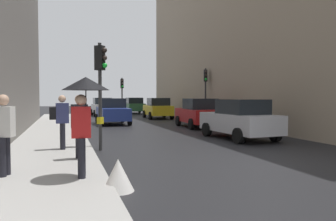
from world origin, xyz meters
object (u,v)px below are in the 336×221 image
at_px(car_green_estate, 134,106).
at_px(warning_sign_triangle, 118,175).
at_px(pedestrian_in_dark_coat, 80,124).
at_px(pedestrian_with_umbrella, 84,99).
at_px(car_blue_van, 113,111).
at_px(traffic_light_near_right, 101,77).
at_px(car_silver_hatchback, 240,119).
at_px(traffic_light_far_median, 122,90).
at_px(pedestrian_with_black_backpack, 2,130).
at_px(pedestrian_with_grey_backpack, 61,119).
at_px(car_yellow_taxi, 158,108).
at_px(traffic_light_mid_street, 206,85).
at_px(car_red_sedan, 199,113).
at_px(car_white_compact, 103,107).

distance_m(car_green_estate, warning_sign_triangle, 30.52).
bearing_deg(pedestrian_in_dark_coat, pedestrian_with_umbrella, -89.60).
bearing_deg(car_blue_van, traffic_light_near_right, -99.97).
distance_m(traffic_light_near_right, car_silver_hatchback, 6.57).
height_order(traffic_light_far_median, pedestrian_with_umbrella, traffic_light_far_median).
bearing_deg(traffic_light_near_right, pedestrian_with_black_backpack, -123.60).
bearing_deg(pedestrian_with_grey_backpack, car_silver_hatchback, 12.51).
bearing_deg(car_yellow_taxi, pedestrian_with_grey_backpack, -115.92).
bearing_deg(car_green_estate, traffic_light_mid_street, -81.32).
distance_m(traffic_light_near_right, car_green_estate, 25.50).
xyz_separation_m(traffic_light_far_median, pedestrian_in_dark_coat, (-4.59, -20.30, -1.33)).
bearing_deg(traffic_light_far_median, traffic_light_near_right, -101.82).
bearing_deg(pedestrian_in_dark_coat, car_red_sedan, 51.29).
bearing_deg(pedestrian_in_dark_coat, traffic_light_mid_street, 53.21).
height_order(traffic_light_far_median, warning_sign_triangle, traffic_light_far_median).
bearing_deg(car_green_estate, car_white_compact, -136.81).
height_order(car_silver_hatchback, car_yellow_taxi, same).
xyz_separation_m(car_silver_hatchback, pedestrian_in_dark_coat, (-7.02, -3.59, 0.25)).
bearing_deg(pedestrian_with_black_backpack, car_silver_hatchback, 30.43).
distance_m(traffic_light_mid_street, traffic_light_near_right, 13.20).
relative_size(traffic_light_far_median, car_silver_hatchback, 0.83).
bearing_deg(traffic_light_mid_street, traffic_light_near_right, -129.81).
distance_m(traffic_light_near_right, pedestrian_with_umbrella, 4.57).
relative_size(car_silver_hatchback, pedestrian_in_dark_coat, 2.43).
xyz_separation_m(pedestrian_with_grey_backpack, warning_sign_triangle, (1.11, -4.83, -0.84)).
height_order(car_yellow_taxi, pedestrian_with_umbrella, pedestrian_with_umbrella).
bearing_deg(car_green_estate, car_yellow_taxi, -88.61).
relative_size(car_white_compact, pedestrian_with_black_backpack, 2.40).
bearing_deg(traffic_light_near_right, car_silver_hatchback, 12.19).
height_order(car_yellow_taxi, pedestrian_with_grey_backpack, pedestrian_with_grey_backpack).
relative_size(pedestrian_with_black_backpack, pedestrian_in_dark_coat, 1.00).
relative_size(traffic_light_mid_street, pedestrian_in_dark_coat, 2.20).
bearing_deg(car_yellow_taxi, car_red_sedan, -88.71).
height_order(car_silver_hatchback, pedestrian_with_grey_backpack, pedestrian_with_grey_backpack).
bearing_deg(warning_sign_triangle, car_white_compact, 84.41).
height_order(pedestrian_with_black_backpack, warning_sign_triangle, pedestrian_with_black_backpack).
distance_m(traffic_light_mid_street, car_yellow_taxi, 6.14).
bearing_deg(pedestrian_with_black_backpack, car_yellow_taxi, 65.25).
distance_m(traffic_light_far_median, pedestrian_with_grey_backpack, 19.12).
height_order(car_red_sedan, pedestrian_in_dark_coat, pedestrian_in_dark_coat).
distance_m(pedestrian_with_grey_backpack, pedestrian_in_dark_coat, 1.99).
relative_size(traffic_light_mid_street, traffic_light_far_median, 1.09).
distance_m(car_silver_hatchback, pedestrian_with_black_backpack, 10.11).
bearing_deg(car_yellow_taxi, pedestrian_with_umbrella, -109.84).
xyz_separation_m(car_white_compact, pedestrian_with_umbrella, (-3.16, -25.47, 0.96)).
xyz_separation_m(traffic_light_far_median, pedestrian_with_grey_backpack, (-5.10, -18.38, -1.30)).
height_order(traffic_light_mid_street, traffic_light_near_right, traffic_light_mid_street).
bearing_deg(car_white_compact, pedestrian_with_umbrella, -97.07).
xyz_separation_m(traffic_light_near_right, pedestrian_with_grey_backpack, (-1.32, -0.33, -1.41)).
bearing_deg(pedestrian_with_umbrella, car_green_estate, 76.42).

